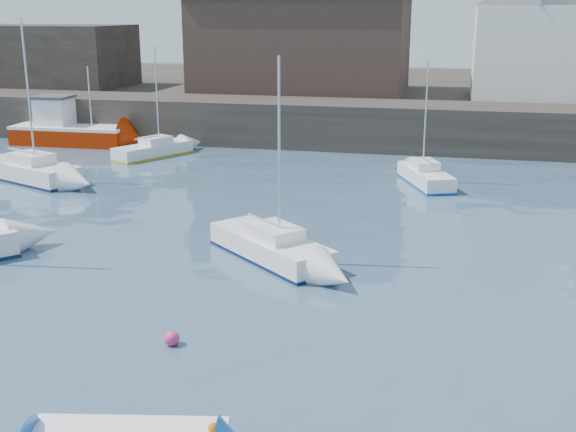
% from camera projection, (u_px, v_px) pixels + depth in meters
% --- Properties ---
extents(water, '(220.00, 220.00, 0.00)m').
position_uv_depth(water, '(170.00, 420.00, 16.46)').
color(water, '#2D4760').
rests_on(water, ground).
extents(quay_wall, '(90.00, 5.00, 3.00)m').
position_uv_depth(quay_wall, '(364.00, 125.00, 48.83)').
color(quay_wall, '#28231E').
rests_on(quay_wall, ground).
extents(land_strip, '(90.00, 32.00, 2.80)m').
position_uv_depth(land_strip, '(389.00, 96.00, 65.72)').
color(land_strip, '#28231E').
rests_on(land_strip, ground).
extents(bldg_east_d, '(11.14, 11.14, 8.95)m').
position_uv_depth(bldg_east_d, '(533.00, 34.00, 50.92)').
color(bldg_east_d, white).
rests_on(bldg_east_d, land_strip).
extents(warehouse, '(16.40, 10.40, 7.60)m').
position_uv_depth(warehouse, '(302.00, 42.00, 56.21)').
color(warehouse, '#3D2D26').
rests_on(warehouse, land_strip).
extents(bldg_west, '(14.00, 8.00, 5.00)m').
position_uv_depth(bldg_west, '(43.00, 56.00, 60.39)').
color(bldg_west, '#353028').
rests_on(bldg_west, land_strip).
extents(fishing_boat, '(8.13, 3.18, 5.35)m').
position_uv_depth(fishing_boat, '(68.00, 129.00, 50.03)').
color(fishing_boat, '#9B1C00').
rests_on(fishing_boat, ground).
extents(sailboat_b, '(5.62, 5.24, 7.51)m').
position_uv_depth(sailboat_b, '(271.00, 246.00, 27.02)').
color(sailboat_b, white).
rests_on(sailboat_b, ground).
extents(sailboat_e, '(6.99, 4.62, 8.62)m').
position_uv_depth(sailboat_e, '(29.00, 170.00, 39.41)').
color(sailboat_e, white).
rests_on(sailboat_e, ground).
extents(sailboat_f, '(3.36, 5.24, 6.50)m').
position_uv_depth(sailboat_f, '(425.00, 176.00, 38.57)').
color(sailboat_f, white).
rests_on(sailboat_f, ground).
extents(sailboat_h, '(4.01, 5.50, 6.86)m').
position_uv_depth(sailboat_h, '(153.00, 149.00, 45.91)').
color(sailboat_h, white).
rests_on(sailboat_h, ground).
extents(buoy_near, '(0.44, 0.44, 0.44)m').
position_uv_depth(buoy_near, '(172.00, 345.00, 20.16)').
color(buoy_near, '#DD3167').
rests_on(buoy_near, ground).
extents(buoy_far, '(0.36, 0.36, 0.36)m').
position_uv_depth(buoy_far, '(253.00, 230.00, 30.68)').
color(buoy_far, '#DD3167').
rests_on(buoy_far, ground).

